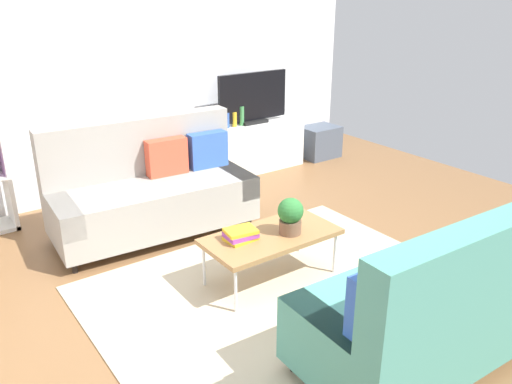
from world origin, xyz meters
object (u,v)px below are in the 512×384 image
Objects in this scene: bottle_0 at (227,120)px; bottle_1 at (234,119)px; couch_green at (444,301)px; table_book_0 at (241,238)px; potted_plant at (290,215)px; bottle_2 at (242,116)px; storage_trunk at (320,142)px; tv at (253,99)px; coffee_table at (271,237)px; couch_beige at (152,189)px; tv_console at (252,146)px; vase_0 at (211,123)px.

bottle_1 is at bearing 0.00° from bottle_0.
table_book_0 is at bearing 112.14° from couch_green.
couch_green is 1.36m from potted_plant.
bottle_2 is (1.01, 3.75, 0.32)m from couch_green.
storage_trunk is at bearing -2.29° from bottle_0.
tv reaches higher than bottle_1.
tv is at bearing 57.74° from coffee_table.
couch_beige is 2.10m from tv_console.
coffee_table is (0.38, -1.42, -0.05)m from couch_beige.
coffee_table is at bearing -110.48° from vase_0.
tv reaches higher than tv_console.
vase_0 is at bearing 162.45° from bottle_1.
bottle_2 is (-1.29, 0.06, 0.54)m from storage_trunk.
bottle_0 is at bearing -27.02° from vase_0.
bottle_0 is (1.46, 0.91, 0.29)m from couch_beige.
storage_trunk is 2.85× the size of bottle_1.
vase_0 is at bearing 72.90° from potted_plant.
storage_trunk is at bearing -160.25° from couch_beige.
storage_trunk is at bearing 60.19° from couch_green.
couch_green is at bearing -78.69° from coffee_table.
bottle_1 is (1.44, 2.27, 0.30)m from table_book_0.
vase_0 is 0.76× the size of bottle_1.
coffee_table is 1.10× the size of tv.
table_book_0 is 2.77m from bottle_2.
storage_trunk is at bearing -4.16° from tv.
tv reaches higher than storage_trunk.
couch_green is at bearing -107.66° from tv.
bottle_2 is (1.68, 0.91, 0.31)m from couch_beige.
coffee_table is at bearing 152.86° from potted_plant.
couch_green is at bearing -103.57° from bottle_1.
couch_beige reaches higher than bottle_0.
vase_0 is (-1.68, 0.15, 0.49)m from storage_trunk.
couch_green is 3.98m from tv_console.
couch_green is 1.93× the size of tv.
tv is (1.86, 0.93, 0.51)m from couch_beige.
bottle_1 is (0.28, -0.09, 0.02)m from vase_0.
storage_trunk is at bearing 43.76° from potted_plant.
bottle_0 is 1.03× the size of bottle_1.
storage_trunk is at bearing -5.10° from vase_0.
bottle_2 is (-0.19, -0.02, -0.19)m from tv.
couch_beige is at bearing -152.92° from tv_console.
storage_trunk is at bearing -2.67° from bottle_2.
storage_trunk is at bearing 41.32° from coffee_table.
table_book_0 is at bearing -127.20° from tv.
bottle_0 reaches higher than storage_trunk.
tv reaches higher than bottle_0.
potted_plant is 2.61m from vase_0.
couch_beige is at bearing -141.99° from vase_0.
coffee_table is at bearing -122.04° from tv_console.
couch_beige reaches higher than bottle_1.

